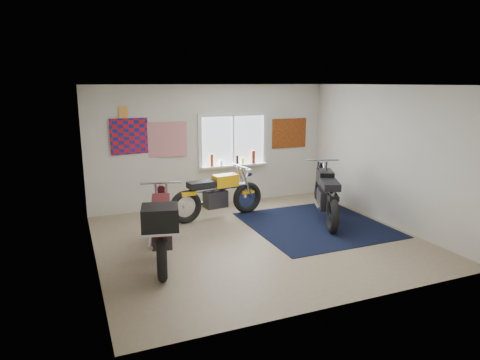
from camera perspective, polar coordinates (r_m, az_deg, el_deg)
name	(u,v)px	position (r m, az deg, el deg)	size (l,w,h in m)	color
ground	(258,239)	(7.72, 2.37, -7.92)	(5.50, 5.50, 0.00)	#9E896B
room_shell	(259,149)	(7.30, 2.49, 4.20)	(5.50, 5.50, 5.50)	white
navy_rug	(316,225)	(8.59, 10.05, -5.88)	(2.50, 2.60, 0.01)	black
window_assembly	(233,144)	(9.78, -0.92, 4.83)	(1.66, 0.17, 1.26)	white
oil_bottles	(240,159)	(9.83, -0.01, 2.80)	(1.10, 0.09, 0.30)	maroon
flag_display	(123,112)	(9.12, -15.31, 8.73)	(1.60, 0.10, 1.17)	red
triumph_poster	(289,133)	(10.38, 6.58, 6.22)	(0.90, 0.03, 0.70)	#A54C14
yellow_triumph	(217,196)	(8.79, -3.06, -2.14)	(2.10, 0.63, 1.06)	black
black_chrome_bike	(326,196)	(8.81, 11.38, -2.04)	(1.08, 2.13, 1.16)	black
maroon_tourer	(161,227)	(6.65, -10.43, -6.20)	(0.93, 2.23, 1.14)	black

